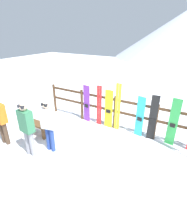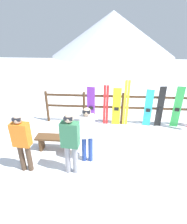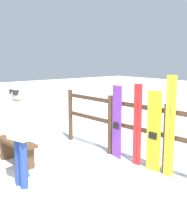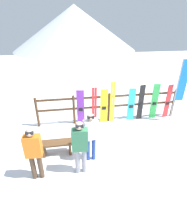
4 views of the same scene
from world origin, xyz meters
name	(u,v)px [view 2 (image 2 of 4)]	position (x,y,z in m)	size (l,w,h in m)	color
ground_plane	(126,157)	(0.00, 0.00, 0.00)	(40.00, 40.00, 0.00)	white
mountain_backdrop	(113,34)	(0.00, 24.04, 3.00)	(18.00, 18.00, 6.00)	#B2BCD1
fence	(123,106)	(0.00, 2.04, 0.75)	(5.96, 0.10, 1.26)	#4C331E
bench	(55,140)	(-2.14, 0.20, 0.34)	(1.10, 0.36, 0.47)	brown
person_orange	(22,140)	(-2.63, -0.70, 0.92)	(0.44, 0.26, 1.60)	#4C3828
person_white	(87,131)	(-1.10, -0.21, 0.95)	(0.43, 0.30, 1.62)	navy
person_plaid_green	(70,140)	(-1.44, -0.68, 0.97)	(0.44, 0.27, 1.67)	gray
snowboard_purple	(91,106)	(-1.19, 1.98, 0.74)	(0.30, 0.09, 1.49)	purple
ski_pair_red	(106,105)	(-0.63, 1.99, 0.79)	(0.20, 0.02, 1.57)	red
snowboard_yellow	(116,107)	(-0.23, 1.98, 0.73)	(0.31, 0.06, 1.47)	yellow
ski_pair_yellow	(126,104)	(0.12, 1.99, 0.88)	(0.19, 0.02, 1.77)	yellow
snowboard_cyan	(148,108)	(0.95, 1.98, 0.72)	(0.28, 0.09, 1.44)	#2DBFCC
snowboard_black_stripe	(160,107)	(1.37, 1.98, 0.78)	(0.25, 0.08, 1.57)	black
snowboard_green	(177,108)	(1.98, 1.98, 0.79)	(0.28, 0.09, 1.58)	green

